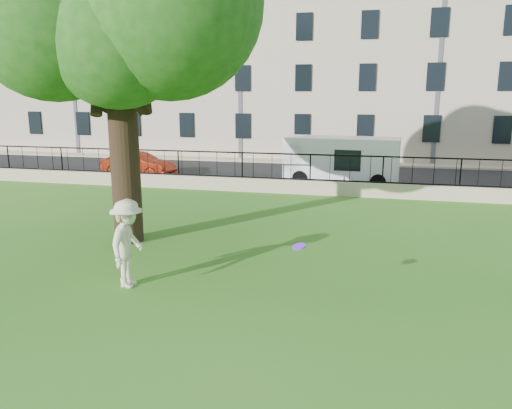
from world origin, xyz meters
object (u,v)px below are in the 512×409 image
(frisbee, at_px, (299,246))
(red_sedan, at_px, (138,165))
(man, at_px, (128,243))
(white_van, at_px, (342,161))

(frisbee, height_order, red_sedan, frisbee)
(man, bearing_deg, white_van, -18.75)
(frisbee, distance_m, white_van, 14.36)
(man, distance_m, red_sedan, 15.45)
(frisbee, bearing_deg, man, 179.22)
(man, xyz_separation_m, red_sedan, (-6.74, 13.90, -0.35))
(man, xyz_separation_m, frisbee, (3.80, -0.05, 0.22))
(white_van, bearing_deg, frisbee, -85.53)
(red_sedan, bearing_deg, white_van, -80.98)
(man, bearing_deg, frisbee, -95.37)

